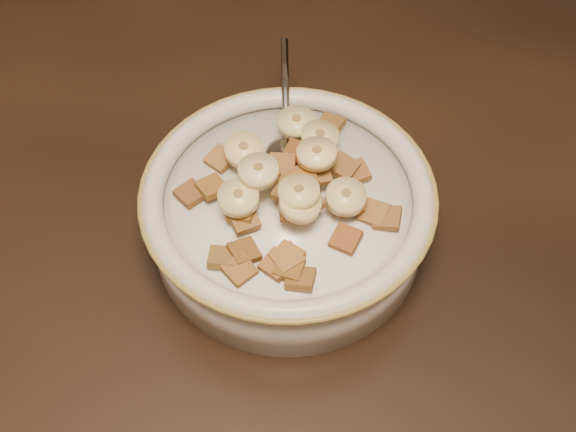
# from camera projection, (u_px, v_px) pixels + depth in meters

# --- Properties ---
(table) EXTENTS (1.40, 0.91, 0.04)m
(table) POSITION_uv_depth(u_px,v_px,m) (227.00, 313.00, 0.59)
(table) COLOR black
(table) RESTS_ON floor
(chair) EXTENTS (0.44, 0.44, 0.84)m
(chair) POSITION_uv_depth(u_px,v_px,m) (350.00, 129.00, 1.14)
(chair) COLOR black
(chair) RESTS_ON floor
(cereal_bowl) EXTENTS (0.22, 0.22, 0.05)m
(cereal_bowl) POSITION_uv_depth(u_px,v_px,m) (288.00, 218.00, 0.59)
(cereal_bowl) COLOR beige
(cereal_bowl) RESTS_ON table
(milk) EXTENTS (0.19, 0.19, 0.00)m
(milk) POSITION_uv_depth(u_px,v_px,m) (288.00, 198.00, 0.57)
(milk) COLOR white
(milk) RESTS_ON cereal_bowl
(spoon) EXTENTS (0.05, 0.06, 0.01)m
(spoon) POSITION_uv_depth(u_px,v_px,m) (287.00, 160.00, 0.59)
(spoon) COLOR gray
(spoon) RESTS_ON cereal_bowl
(cereal_square_0) EXTENTS (0.02, 0.02, 0.01)m
(cereal_square_0) POSITION_uv_depth(u_px,v_px,m) (253.00, 165.00, 0.57)
(cereal_square_0) COLOR #8E5B1F
(cereal_square_0) RESTS_ON milk
(cereal_square_1) EXTENTS (0.03, 0.03, 0.01)m
(cereal_square_1) POSITION_uv_depth(u_px,v_px,m) (244.00, 252.00, 0.53)
(cereal_square_1) COLOR brown
(cereal_square_1) RESTS_ON milk
(cereal_square_2) EXTENTS (0.03, 0.03, 0.01)m
(cereal_square_2) POSITION_uv_depth(u_px,v_px,m) (211.00, 187.00, 0.56)
(cereal_square_2) COLOR brown
(cereal_square_2) RESTS_ON milk
(cereal_square_3) EXTENTS (0.03, 0.03, 0.01)m
(cereal_square_3) POSITION_uv_depth(u_px,v_px,m) (374.00, 213.00, 0.55)
(cereal_square_3) COLOR #956033
(cereal_square_3) RESTS_ON milk
(cereal_square_4) EXTENTS (0.03, 0.03, 0.01)m
(cereal_square_4) POSITION_uv_depth(u_px,v_px,m) (288.00, 191.00, 0.55)
(cereal_square_4) COLOR brown
(cereal_square_4) RESTS_ON milk
(cereal_square_5) EXTENTS (0.03, 0.03, 0.01)m
(cereal_square_5) POSITION_uv_depth(u_px,v_px,m) (244.00, 219.00, 0.54)
(cereal_square_5) COLOR brown
(cereal_square_5) RESTS_ON milk
(cereal_square_6) EXTENTS (0.02, 0.02, 0.01)m
(cereal_square_6) POSITION_uv_depth(u_px,v_px,m) (289.00, 267.00, 0.52)
(cereal_square_6) COLOR brown
(cereal_square_6) RESTS_ON milk
(cereal_square_7) EXTENTS (0.03, 0.03, 0.01)m
(cereal_square_7) POSITION_uv_depth(u_px,v_px,m) (287.00, 256.00, 0.53)
(cereal_square_7) COLOR #915F1E
(cereal_square_7) RESTS_ON milk
(cereal_square_8) EXTENTS (0.02, 0.02, 0.01)m
(cereal_square_8) POSITION_uv_depth(u_px,v_px,m) (242.00, 212.00, 0.55)
(cereal_square_8) COLOR brown
(cereal_square_8) RESTS_ON milk
(cereal_square_9) EXTENTS (0.03, 0.03, 0.01)m
(cereal_square_9) POSITION_uv_depth(u_px,v_px,m) (308.00, 131.00, 0.60)
(cereal_square_9) COLOR brown
(cereal_square_9) RESTS_ON milk
(cereal_square_10) EXTENTS (0.03, 0.03, 0.01)m
(cereal_square_10) POSITION_uv_depth(u_px,v_px,m) (302.00, 176.00, 0.55)
(cereal_square_10) COLOR brown
(cereal_square_10) RESTS_ON milk
(cereal_square_11) EXTENTS (0.03, 0.03, 0.01)m
(cereal_square_11) POSITION_uv_depth(u_px,v_px,m) (302.00, 181.00, 0.55)
(cereal_square_11) COLOR #92621E
(cereal_square_11) RESTS_ON milk
(cereal_square_12) EXTENTS (0.03, 0.03, 0.01)m
(cereal_square_12) POSITION_uv_depth(u_px,v_px,m) (346.00, 239.00, 0.54)
(cereal_square_12) COLOR brown
(cereal_square_12) RESTS_ON milk
(cereal_square_13) EXTENTS (0.03, 0.03, 0.01)m
(cereal_square_13) POSITION_uv_depth(u_px,v_px,m) (277.00, 264.00, 0.52)
(cereal_square_13) COLOR #945325
(cereal_square_13) RESTS_ON milk
(cereal_square_14) EXTENTS (0.03, 0.03, 0.01)m
(cereal_square_14) POSITION_uv_depth(u_px,v_px,m) (297.00, 153.00, 0.57)
(cereal_square_14) COLOR brown
(cereal_square_14) RESTS_ON milk
(cereal_square_15) EXTENTS (0.02, 0.02, 0.01)m
(cereal_square_15) POSITION_uv_depth(u_px,v_px,m) (282.00, 165.00, 0.56)
(cereal_square_15) COLOR brown
(cereal_square_15) RESTS_ON milk
(cereal_square_16) EXTENTS (0.02, 0.02, 0.01)m
(cereal_square_16) POSITION_uv_depth(u_px,v_px,m) (222.00, 258.00, 0.53)
(cereal_square_16) COLOR brown
(cereal_square_16) RESTS_ON milk
(cereal_square_17) EXTENTS (0.03, 0.03, 0.01)m
(cereal_square_17) POSITION_uv_depth(u_px,v_px,m) (287.00, 258.00, 0.52)
(cereal_square_17) COLOR olive
(cereal_square_17) RESTS_ON milk
(cereal_square_18) EXTENTS (0.02, 0.02, 0.01)m
(cereal_square_18) POSITION_uv_depth(u_px,v_px,m) (293.00, 209.00, 0.54)
(cereal_square_18) COLOR #99551B
(cereal_square_18) RESTS_ON milk
(cereal_square_19) EXTENTS (0.03, 0.03, 0.01)m
(cereal_square_19) POSITION_uv_depth(u_px,v_px,m) (190.00, 194.00, 0.57)
(cereal_square_19) COLOR brown
(cereal_square_19) RESTS_ON milk
(cereal_square_20) EXTENTS (0.03, 0.03, 0.01)m
(cereal_square_20) POSITION_uv_depth(u_px,v_px,m) (220.00, 159.00, 0.59)
(cereal_square_20) COLOR brown
(cereal_square_20) RESTS_ON milk
(cereal_square_21) EXTENTS (0.02, 0.02, 0.01)m
(cereal_square_21) POSITION_uv_depth(u_px,v_px,m) (387.00, 218.00, 0.55)
(cereal_square_21) COLOR brown
(cereal_square_21) RESTS_ON milk
(cereal_square_22) EXTENTS (0.03, 0.03, 0.01)m
(cereal_square_22) POSITION_uv_depth(u_px,v_px,m) (330.00, 124.00, 0.61)
(cereal_square_22) COLOR brown
(cereal_square_22) RESTS_ON milk
(cereal_square_23) EXTENTS (0.03, 0.02, 0.01)m
(cereal_square_23) POSITION_uv_depth(u_px,v_px,m) (350.00, 203.00, 0.56)
(cereal_square_23) COLOR #905118
(cereal_square_23) RESTS_ON milk
(cereal_square_24) EXTENTS (0.03, 0.03, 0.01)m
(cereal_square_24) POSITION_uv_depth(u_px,v_px,m) (239.00, 270.00, 0.52)
(cereal_square_24) COLOR olive
(cereal_square_24) RESTS_ON milk
(cereal_square_25) EXTENTS (0.03, 0.03, 0.01)m
(cereal_square_25) POSITION_uv_depth(u_px,v_px,m) (308.00, 202.00, 0.54)
(cereal_square_25) COLOR brown
(cereal_square_25) RESTS_ON milk
(cereal_square_26) EXTENTS (0.03, 0.03, 0.01)m
(cereal_square_26) POSITION_uv_depth(u_px,v_px,m) (317.00, 174.00, 0.56)
(cereal_square_26) COLOR brown
(cereal_square_26) RESTS_ON milk
(cereal_square_27) EXTENTS (0.02, 0.02, 0.01)m
(cereal_square_27) POSITION_uv_depth(u_px,v_px,m) (301.00, 278.00, 0.52)
(cereal_square_27) COLOR brown
(cereal_square_27) RESTS_ON milk
(cereal_square_28) EXTENTS (0.03, 0.03, 0.01)m
(cereal_square_28) POSITION_uv_depth(u_px,v_px,m) (321.00, 155.00, 0.58)
(cereal_square_28) COLOR #90521A
(cereal_square_28) RESTS_ON milk
(cereal_square_29) EXTENTS (0.03, 0.03, 0.01)m
(cereal_square_29) POSITION_uv_depth(u_px,v_px,m) (356.00, 172.00, 0.58)
(cereal_square_29) COLOR brown
(cereal_square_29) RESTS_ON milk
(cereal_square_30) EXTENTS (0.03, 0.03, 0.01)m
(cereal_square_30) POSITION_uv_depth(u_px,v_px,m) (344.00, 167.00, 0.57)
(cereal_square_30) COLOR brown
(cereal_square_30) RESTS_ON milk
(banana_slice_0) EXTENTS (0.04, 0.04, 0.01)m
(banana_slice_0) POSITION_uv_depth(u_px,v_px,m) (244.00, 150.00, 0.57)
(banana_slice_0) COLOR #FFDC88
(banana_slice_0) RESTS_ON milk
(banana_slice_1) EXTENTS (0.04, 0.04, 0.01)m
(banana_slice_1) POSITION_uv_depth(u_px,v_px,m) (239.00, 197.00, 0.54)
(banana_slice_1) COLOR beige
(banana_slice_1) RESTS_ON milk
(banana_slice_2) EXTENTS (0.04, 0.04, 0.01)m
(banana_slice_2) POSITION_uv_depth(u_px,v_px,m) (299.00, 193.00, 0.53)
(banana_slice_2) COLOR #FAE58D
(banana_slice_2) RESTS_ON milk
(banana_slice_3) EXTENTS (0.04, 0.04, 0.01)m
(banana_slice_3) POSITION_uv_depth(u_px,v_px,m) (320.00, 137.00, 0.58)
(banana_slice_3) COLOR #EBE293
(banana_slice_3) RESTS_ON milk
(banana_slice_4) EXTENTS (0.04, 0.04, 0.01)m
(banana_slice_4) POSITION_uv_depth(u_px,v_px,m) (300.00, 204.00, 0.53)
(banana_slice_4) COLOR #DDBC6A
(banana_slice_4) RESTS_ON milk
(banana_slice_5) EXTENTS (0.03, 0.03, 0.01)m
(banana_slice_5) POSITION_uv_depth(u_px,v_px,m) (317.00, 154.00, 0.55)
(banana_slice_5) COLOR #FFDA89
(banana_slice_5) RESTS_ON milk
(banana_slice_6) EXTENTS (0.03, 0.03, 0.01)m
(banana_slice_6) POSITION_uv_depth(u_px,v_px,m) (346.00, 197.00, 0.54)
(banana_slice_6) COLOR beige
(banana_slice_6) RESTS_ON milk
(banana_slice_7) EXTENTS (0.03, 0.03, 0.01)m
(banana_slice_7) POSITION_uv_depth(u_px,v_px,m) (296.00, 122.00, 0.59)
(banana_slice_7) COLOR beige
(banana_slice_7) RESTS_ON milk
(banana_slice_8) EXTENTS (0.04, 0.04, 0.01)m
(banana_slice_8) POSITION_uv_depth(u_px,v_px,m) (258.00, 171.00, 0.54)
(banana_slice_8) COLOR beige
(banana_slice_8) RESTS_ON milk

